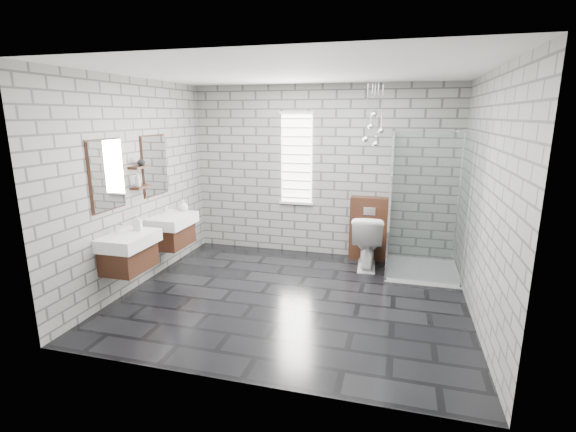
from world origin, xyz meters
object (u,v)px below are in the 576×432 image
at_px(cistern_panel, 369,229).
at_px(shower_enclosure, 417,241).
at_px(toilet, 367,241).
at_px(vanity_right, 170,222).
at_px(vanity_left, 126,242).

xyz_separation_m(cistern_panel, shower_enclosure, (0.70, -0.52, 0.00)).
bearing_deg(shower_enclosure, cistern_panel, 143.59).
distance_m(cistern_panel, toilet, 0.37).
distance_m(vanity_right, cistern_panel, 3.02).
relative_size(vanity_left, vanity_right, 1.00).
relative_size(vanity_right, cistern_panel, 1.57).
bearing_deg(toilet, vanity_left, 32.20).
relative_size(vanity_left, cistern_panel, 1.57).
bearing_deg(toilet, cistern_panel, -93.66).
height_order(vanity_left, toilet, vanity_left).
xyz_separation_m(vanity_right, toilet, (2.71, 0.96, -0.35)).
distance_m(vanity_left, cistern_panel, 3.57).
bearing_deg(vanity_left, toilet, 35.86).
xyz_separation_m(vanity_left, toilet, (2.71, 1.96, -0.35)).
height_order(cistern_panel, toilet, cistern_panel).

